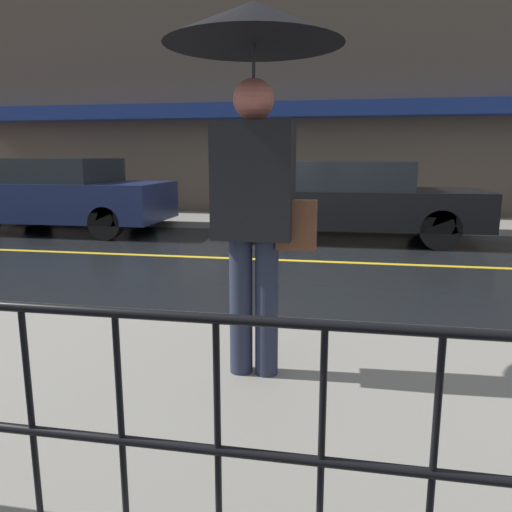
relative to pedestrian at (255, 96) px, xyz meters
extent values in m
plane|color=black|center=(-0.73, 4.23, -1.86)|extent=(80.00, 80.00, 0.00)
cube|color=gray|center=(-0.73, -0.28, -1.80)|extent=(28.00, 2.91, 0.13)
cube|color=gray|center=(-0.73, 8.31, -1.80)|extent=(28.00, 2.04, 0.13)
cube|color=gold|center=(-0.73, 4.23, -1.86)|extent=(25.20, 0.12, 0.01)
cube|color=#4C4238|center=(-0.73, 9.48, 1.52)|extent=(28.00, 0.30, 6.77)
cube|color=navy|center=(-0.73, 9.06, 0.74)|extent=(16.80, 0.55, 0.35)
cylinder|color=black|center=(-0.56, -1.49, -1.30)|extent=(0.02, 0.02, 0.86)
cylinder|color=black|center=(-0.20, -1.49, -1.30)|extent=(0.02, 0.02, 0.86)
cylinder|color=black|center=(0.15, -1.49, -1.30)|extent=(0.02, 0.02, 0.86)
cylinder|color=black|center=(0.50, -1.49, -1.30)|extent=(0.02, 0.02, 0.86)
cylinder|color=black|center=(0.85, -1.49, -1.30)|extent=(0.02, 0.02, 0.86)
cylinder|color=#23283D|center=(-0.09, 0.00, -1.29)|extent=(0.15, 0.15, 0.89)
cylinder|color=#23283D|center=(0.08, 0.00, -1.29)|extent=(0.15, 0.15, 0.89)
cube|color=black|center=(-0.01, 0.00, -0.49)|extent=(0.48, 0.29, 0.70)
sphere|color=#CD6C5A|center=(-0.01, 0.00, -0.02)|extent=(0.24, 0.24, 0.24)
cylinder|color=#262628|center=(-0.01, 0.00, -0.11)|extent=(0.02, 0.02, 0.77)
cone|color=black|center=(-0.01, 0.00, 0.40)|extent=(1.05, 1.05, 0.24)
cube|color=brown|center=(0.26, 0.00, -0.75)|extent=(0.24, 0.12, 0.30)
cube|color=#19234C|center=(-5.09, 6.34, -1.22)|extent=(4.11, 1.92, 0.75)
cube|color=#1E2328|center=(-5.26, 6.34, -0.61)|extent=(2.14, 1.77, 0.47)
cylinder|color=black|center=(-3.82, 7.19, -1.55)|extent=(0.62, 0.22, 0.62)
cylinder|color=black|center=(-3.82, 5.49, -1.55)|extent=(0.62, 0.22, 0.62)
cylinder|color=black|center=(-6.37, 7.19, -1.55)|extent=(0.62, 0.22, 0.62)
cube|color=black|center=(0.65, 6.34, -1.25)|extent=(4.61, 1.82, 0.65)
cube|color=#1E2328|center=(0.46, 6.34, -0.67)|extent=(2.40, 1.67, 0.50)
cylinder|color=black|center=(2.07, 7.14, -1.53)|extent=(0.67, 0.22, 0.67)
cylinder|color=black|center=(2.07, 5.54, -1.53)|extent=(0.67, 0.22, 0.67)
cylinder|color=black|center=(-0.78, 7.14, -1.53)|extent=(0.67, 0.22, 0.67)
cylinder|color=black|center=(-0.78, 5.54, -1.53)|extent=(0.67, 0.22, 0.67)
camera|label=1|loc=(0.56, -2.99, -0.35)|focal=35.00mm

